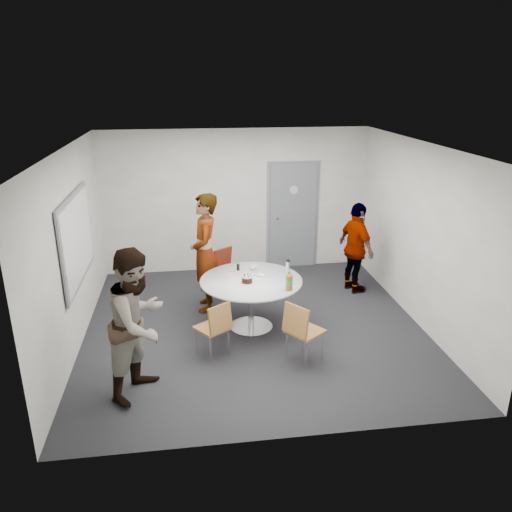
{
  "coord_description": "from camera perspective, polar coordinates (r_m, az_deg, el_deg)",
  "views": [
    {
      "loc": [
        -0.92,
        -6.69,
        3.58
      ],
      "look_at": [
        0.06,
        0.25,
        1.05
      ],
      "focal_mm": 35.0,
      "sensor_mm": 36.0,
      "label": 1
    }
  ],
  "objects": [
    {
      "name": "chair_near_right",
      "position": [
        6.52,
        5.16,
        -8.16
      ],
      "size": [
        0.6,
        0.59,
        0.86
      ],
      "rotation": [
        0.0,
        0.0,
        -0.93
      ],
      "color": "brown",
      "rests_on": "floor"
    },
    {
      "name": "ceiling",
      "position": [
        6.81,
        -0.25,
        12.44
      ],
      "size": [
        5.0,
        5.0,
        0.0
      ],
      "primitive_type": "plane",
      "rotation": [
        3.14,
        0.0,
        0.0
      ],
      "color": "silver",
      "rests_on": "wall_back"
    },
    {
      "name": "person_right",
      "position": [
        8.75,
        11.37,
        0.89
      ],
      "size": [
        0.62,
        1.0,
        1.59
      ],
      "primitive_type": "imported",
      "rotation": [
        0.0,
        0.0,
        1.83
      ],
      "color": "black",
      "rests_on": "floor"
    },
    {
      "name": "wall_back",
      "position": [
        9.5,
        -2.3,
        6.27
      ],
      "size": [
        5.0,
        0.0,
        5.0
      ],
      "primitive_type": "plane",
      "rotation": [
        1.57,
        0.0,
        0.0
      ],
      "color": "#BAB9B0",
      "rests_on": "floor"
    },
    {
      "name": "floor",
      "position": [
        7.64,
        -0.22,
        -8.07
      ],
      "size": [
        5.0,
        5.0,
        0.0
      ],
      "primitive_type": "plane",
      "color": "black",
      "rests_on": "ground"
    },
    {
      "name": "door",
      "position": [
        9.73,
        4.21,
        4.59
      ],
      "size": [
        1.02,
        0.17,
        2.12
      ],
      "color": "slate",
      "rests_on": "wall_back"
    },
    {
      "name": "wall_left",
      "position": [
        7.22,
        -20.28,
        0.62
      ],
      "size": [
        0.0,
        5.0,
        5.0
      ],
      "primitive_type": "plane",
      "rotation": [
        1.57,
        0.0,
        1.57
      ],
      "color": "#BAB9B0",
      "rests_on": "floor"
    },
    {
      "name": "chair_far",
      "position": [
        8.53,
        -3.36,
        -1.3
      ],
      "size": [
        0.57,
        0.58,
        0.83
      ],
      "rotation": [
        0.0,
        0.0,
        3.77
      ],
      "color": "maroon",
      "rests_on": "floor"
    },
    {
      "name": "person_main",
      "position": [
        7.9,
        -5.85,
        0.34
      ],
      "size": [
        0.47,
        0.7,
        1.91
      ],
      "primitive_type": "imported",
      "rotation": [
        0.0,
        0.0,
        -1.59
      ],
      "color": "#A5C6EA",
      "rests_on": "floor"
    },
    {
      "name": "table",
      "position": [
        7.33,
        -0.39,
        -3.53
      ],
      "size": [
        1.49,
        1.49,
        1.06
      ],
      "color": "white",
      "rests_on": "floor"
    },
    {
      "name": "whiteboard",
      "position": [
        7.37,
        -19.78,
        1.87
      ],
      "size": [
        0.04,
        1.9,
        1.25
      ],
      "color": "gray",
      "rests_on": "wall_left"
    },
    {
      "name": "wall_front",
      "position": [
        4.83,
        3.85,
        -7.66
      ],
      "size": [
        5.0,
        0.0,
        5.0
      ],
      "primitive_type": "plane",
      "rotation": [
        -1.57,
        0.0,
        0.0
      ],
      "color": "#BAB9B0",
      "rests_on": "floor"
    },
    {
      "name": "chair_near_left",
      "position": [
        6.68,
        -4.65,
        -7.86
      ],
      "size": [
        0.54,
        0.55,
        0.79
      ],
      "rotation": [
        0.0,
        0.0,
        0.61
      ],
      "color": "brown",
      "rests_on": "floor"
    },
    {
      "name": "person_left",
      "position": [
        5.95,
        -13.31,
        -7.42
      ],
      "size": [
        1.04,
        1.11,
        1.81
      ],
      "primitive_type": "imported",
      "rotation": [
        0.0,
        0.0,
        1.04
      ],
      "color": "white",
      "rests_on": "floor"
    },
    {
      "name": "wall_right",
      "position": [
        7.83,
        18.21,
        2.31
      ],
      "size": [
        0.0,
        5.0,
        5.0
      ],
      "primitive_type": "plane",
      "rotation": [
        1.57,
        0.0,
        -1.57
      ],
      "color": "#BAB9B0",
      "rests_on": "floor"
    }
  ]
}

